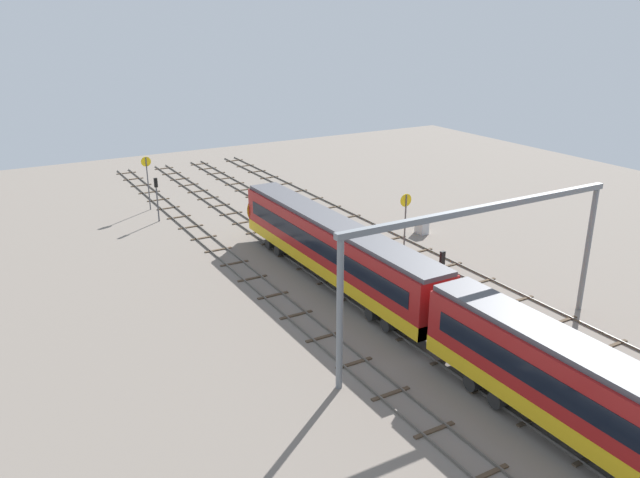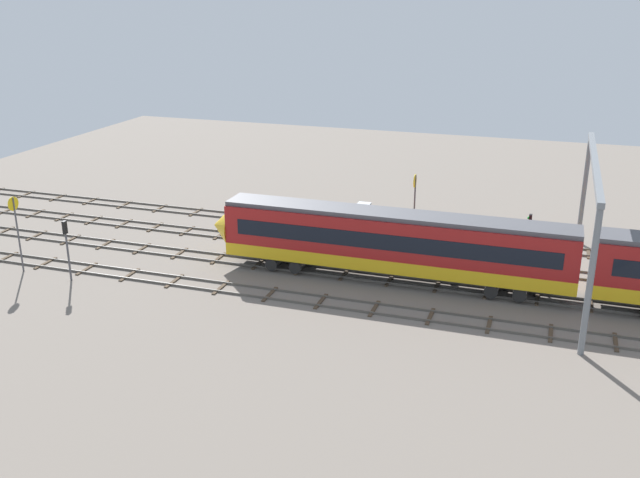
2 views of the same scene
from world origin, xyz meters
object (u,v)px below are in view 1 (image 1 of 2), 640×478
(overhead_gantry, at_px, (482,240))
(signal_light_trackside_approach, at_px, (157,193))
(signal_light_trackside_departure, at_px, (441,275))
(train, at_px, (436,311))
(relay_cabinet, at_px, (422,226))
(speed_sign_near_foreground, at_px, (147,175))
(speed_sign_mid_trackside, at_px, (405,219))

(overhead_gantry, relative_size, signal_light_trackside_approach, 4.59)
(signal_light_trackside_approach, bearing_deg, signal_light_trackside_departure, -161.58)
(train, height_order, signal_light_trackside_approach, train)
(train, relative_size, overhead_gantry, 2.53)
(train, bearing_deg, signal_light_trackside_departure, -43.40)
(relay_cabinet, bearing_deg, signal_light_trackside_approach, 51.84)
(speed_sign_near_foreground, height_order, signal_light_trackside_departure, speed_sign_near_foreground)
(train, height_order, signal_light_trackside_departure, train)
(overhead_gantry, bearing_deg, speed_sign_near_foreground, 13.85)
(speed_sign_mid_trackside, relative_size, signal_light_trackside_departure, 1.25)
(train, bearing_deg, speed_sign_near_foreground, 10.10)
(overhead_gantry, bearing_deg, relay_cabinet, -29.96)
(train, distance_m, speed_sign_near_foreground, 38.01)
(speed_sign_mid_trackside, distance_m, signal_light_trackside_departure, 9.39)
(train, distance_m, signal_light_trackside_departure, 4.33)
(signal_light_trackside_departure, height_order, relay_cabinet, signal_light_trackside_departure)
(overhead_gantry, distance_m, signal_light_trackside_departure, 5.10)
(relay_cabinet, bearing_deg, train, 143.26)
(overhead_gantry, relative_size, relay_cabinet, 13.92)
(overhead_gantry, relative_size, speed_sign_mid_trackside, 3.31)
(speed_sign_mid_trackside, xyz_separation_m, relay_cabinet, (5.62, -6.39, -3.23))
(speed_sign_mid_trackside, bearing_deg, train, 150.74)
(overhead_gantry, distance_m, speed_sign_near_foreground, 39.14)
(signal_light_trackside_departure, bearing_deg, speed_sign_near_foreground, 15.67)
(relay_cabinet, bearing_deg, overhead_gantry, 150.04)
(train, xyz_separation_m, speed_sign_near_foreground, (37.41, 6.66, 1.01))
(relay_cabinet, bearing_deg, signal_light_trackside_departure, 144.90)
(relay_cabinet, bearing_deg, speed_sign_mid_trackside, 131.36)
(train, bearing_deg, relay_cabinet, -36.74)
(overhead_gantry, xyz_separation_m, relay_cabinet, (17.85, -10.29, -6.01))
(overhead_gantry, bearing_deg, speed_sign_mid_trackside, -17.70)
(speed_sign_near_foreground, xyz_separation_m, relay_cabinet, (-20.04, -19.63, -2.95))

